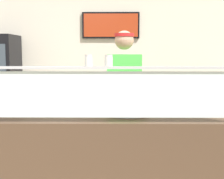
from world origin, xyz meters
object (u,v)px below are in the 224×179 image
at_px(pizza_server, 133,110).
at_px(pepper_flake_shaker, 109,61).
at_px(pizza_tray, 128,112).
at_px(worker_figure, 124,99).
at_px(parmesan_shaker, 89,61).

bearing_deg(pizza_server, pepper_flake_shaker, -107.84).
distance_m(pizza_server, pepper_flake_shaker, 0.61).
height_order(pizza_tray, pizza_server, pizza_server).
distance_m(pepper_flake_shaker, worker_figure, 1.05).
bearing_deg(worker_figure, parmesan_shaker, -108.73).
bearing_deg(pizza_tray, worker_figure, 91.36).
distance_m(pizza_tray, parmesan_shaker, 0.69).
bearing_deg(pepper_flake_shaker, parmesan_shaker, -180.00).
relative_size(pizza_tray, parmesan_shaker, 4.62).
height_order(parmesan_shaker, pepper_flake_shaker, same).
distance_m(pizza_tray, pizza_server, 0.05).
bearing_deg(parmesan_shaker, worker_figure, 71.27).
height_order(pepper_flake_shaker, worker_figure, worker_figure).
xyz_separation_m(pizza_server, parmesan_shaker, (-0.38, -0.34, 0.46)).
height_order(pizza_server, pepper_flake_shaker, pepper_flake_shaker).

